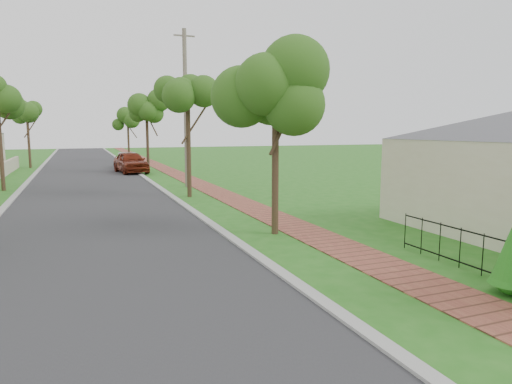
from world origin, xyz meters
TOP-DOWN VIEW (x-y plane):
  - ground at (0.00, 0.00)m, footprint 160.00×160.00m
  - road at (-3.00, 20.00)m, footprint 7.00×120.00m
  - kerb_right at (0.65, 20.00)m, footprint 0.30×120.00m
  - kerb_left at (-6.65, 20.00)m, footprint 0.30×120.00m
  - sidewalk at (3.25, 20.00)m, footprint 1.50×120.00m
  - street_trees at (-2.87, 26.84)m, footprint 10.70×37.65m
  - parked_car_red at (0.20, 30.16)m, footprint 2.57×5.05m
  - parked_car_white at (0.40, 35.12)m, footprint 2.12×4.17m
  - near_tree at (2.20, 7.00)m, footprint 2.20×2.20m
  - utility_pole at (2.30, 20.00)m, footprint 1.20×0.24m

SIDE VIEW (x-z plane):
  - ground at x=0.00m, z-range 0.00..0.00m
  - road at x=-3.00m, z-range -0.01..0.01m
  - kerb_right at x=0.65m, z-range -0.05..0.05m
  - kerb_left at x=-6.65m, z-range -0.05..0.05m
  - sidewalk at x=3.25m, z-range -0.01..0.01m
  - parked_car_white at x=0.40m, z-range 0.00..1.31m
  - parked_car_red at x=0.20m, z-range 0.00..1.65m
  - near_tree at x=2.20m, z-range 1.68..7.33m
  - street_trees at x=-2.87m, z-range 1.59..7.48m
  - utility_pole at x=2.30m, z-range 0.06..9.02m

